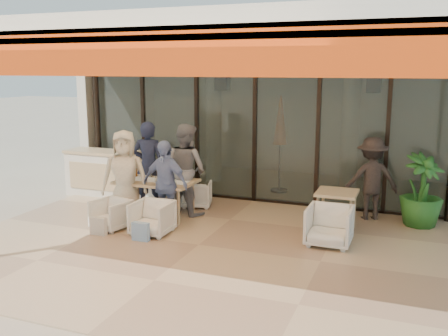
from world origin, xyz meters
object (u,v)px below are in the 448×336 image
Objects in this scene: chair_near_right at (152,216)px; side_chair at (329,224)px; host_counter at (106,173)px; chair_near_left at (111,213)px; diner_cream at (125,177)px; potted_palm at (422,191)px; chair_far_right at (197,193)px; standing_woman at (371,179)px; dining_table at (156,183)px; diner_grey at (186,169)px; diner_periwinkle at (165,184)px; diner_navy at (149,166)px; chair_far_left at (161,187)px; side_table at (337,197)px.

chair_near_right is 3.03m from side_chair.
host_counter is 2.56m from chair_near_left.
potted_palm is at bearing -3.83° from diner_cream.
chair_far_right is 3.26m from side_chair.
side_chair is 0.46× the size of standing_woman.
side_chair is (3.40, -0.40, -0.32)m from dining_table.
potted_palm is at bearing 151.35° from standing_woman.
diner_grey is 0.91m from diner_periwinkle.
standing_woman is (3.47, 2.30, 0.47)m from chair_near_right.
diner_periwinkle is 3.01m from side_chair.
diner_periwinkle is (0.43, -0.46, 0.12)m from dining_table.
host_counter is 1.36× the size of potted_palm.
diner_navy is 5.27m from potted_palm.
standing_woman reaches higher than side_chair.
chair_far_right is at bearing 37.42° from diner_cream.
chair_far_left is 4.35m from standing_woman.
side_table is at bearing 42.89° from standing_woman.
diner_grey is 2.44× the size of side_table.
side_chair is at bearing 155.93° from diner_navy.
potted_palm is at bearing 167.21° from chair_far_right.
diner_grey reaches higher than potted_palm.
chair_far_left is 0.97× the size of side_chair.
potted_palm is (5.21, 0.27, 0.33)m from chair_far_left.
host_counter is 2.19m from diner_cream.
diner_cream is at bearing 2.09° from standing_woman.
diner_cream is (0.00, 0.50, 0.57)m from chair_near_left.
diner_periwinkle reaches higher than potted_palm.
dining_table is 0.93× the size of standing_woman.
diner_cream reaches higher than standing_woman.
potted_palm is (4.37, 1.67, -0.12)m from diner_periwinkle.
dining_table is at bearing 65.97° from diner_grey.
side_table is at bearing 32.39° from chair_near_left.
chair_near_left is 1.74m from diner_grey.
side_table is at bearing -161.97° from diner_grey.
diner_grey reaches higher than side_table.
chair_near_right is 1.12m from diner_cream.
side_chair is at bearing -176.01° from diner_grey.
standing_woman is at bearing -179.85° from diner_navy.
standing_woman is 1.18× the size of potted_palm.
host_counter is 2.82m from diner_periwinkle.
side_table is (3.81, -0.59, 0.28)m from chair_far_left.
chair_near_left is at bearing 107.52° from chair_far_left.
diner_grey is (0.84, 0.00, -0.01)m from diner_navy.
standing_woman is at bearing 35.59° from diner_periwinkle.
side_chair is at bearing -15.75° from host_counter.
diner_periwinkle is at bearing 89.24° from chair_near_right.
host_counter is at bearing 154.48° from diner_periwinkle.
dining_table is at bearing 141.20° from diner_periwinkle.
diner_cream is at bearing -171.83° from diner_periwinkle.
chair_far_right is 0.45× the size of potted_palm.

